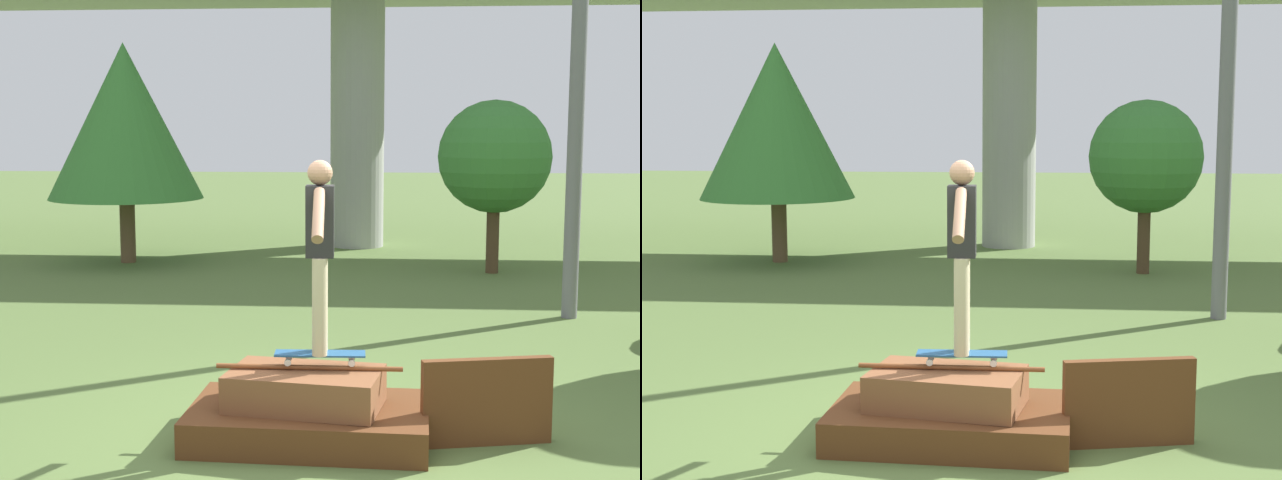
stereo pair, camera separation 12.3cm
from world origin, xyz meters
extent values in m
plane|color=#567038|center=(0.00, 0.00, 0.00)|extent=(80.00, 80.00, 0.00)
cube|color=#5B3319|center=(0.00, 0.00, 0.14)|extent=(1.94, 1.22, 0.28)
cube|color=brown|center=(-0.03, -0.02, 0.42)|extent=(1.30, 0.90, 0.31)
cylinder|color=brown|center=(0.00, 0.00, 0.59)|extent=(1.49, 0.04, 0.04)
cube|color=#5B3319|center=(1.40, -0.02, 0.35)|extent=(1.05, 0.31, 0.70)
cube|color=#23517F|center=(0.08, 0.05, 0.69)|extent=(0.73, 0.23, 0.01)
cylinder|color=silver|center=(0.33, 0.15, 0.64)|extent=(0.06, 0.03, 0.05)
cylinder|color=silver|center=(0.34, -0.02, 0.64)|extent=(0.06, 0.03, 0.05)
cylinder|color=silver|center=(-0.17, 0.13, 0.64)|extent=(0.06, 0.03, 0.05)
cylinder|color=silver|center=(-0.17, -0.04, 0.64)|extent=(0.06, 0.03, 0.05)
cylinder|color=#C6B78E|center=(0.08, 0.14, 1.09)|extent=(0.12, 0.12, 0.78)
cylinder|color=#C6B78E|center=(0.09, -0.03, 1.09)|extent=(0.12, 0.12, 0.78)
cube|color=black|center=(0.08, 0.05, 1.76)|extent=(0.23, 0.22, 0.56)
sphere|color=#A37556|center=(0.08, 0.05, 2.14)|extent=(0.20, 0.20, 0.20)
cylinder|color=#A37556|center=(0.07, 0.38, 1.84)|extent=(0.11, 0.50, 0.39)
cylinder|color=#A37556|center=(0.10, -0.27, 1.84)|extent=(0.11, 0.50, 0.39)
cylinder|color=#9E9E99|center=(0.00, 11.52, 2.56)|extent=(1.10, 1.10, 5.11)
cylinder|color=#4C3823|center=(2.41, 8.29, 0.59)|extent=(0.22, 0.22, 1.17)
sphere|color=#387A33|center=(2.41, 8.29, 1.98)|extent=(1.90, 1.90, 1.90)
cylinder|color=brown|center=(-4.11, 8.99, 0.59)|extent=(0.28, 0.28, 1.18)
cone|color=#387A33|center=(-4.11, 8.99, 2.57)|extent=(2.79, 2.79, 2.79)
camera|label=1|loc=(0.60, -6.87, 2.52)|focal=50.00mm
camera|label=2|loc=(0.72, -6.86, 2.52)|focal=50.00mm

